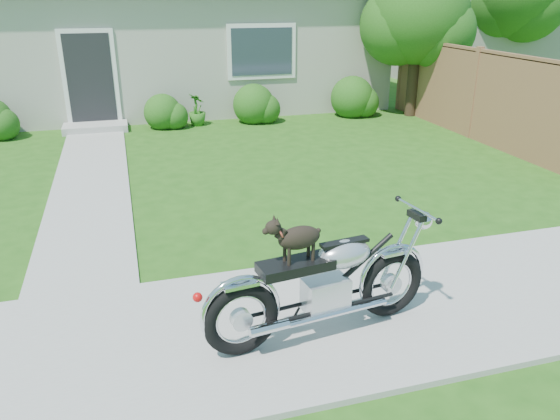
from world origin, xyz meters
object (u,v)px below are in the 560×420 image
object	(u,v)px
house	(146,23)
tree_near	(424,19)
motorcycle_with_dog	(325,282)
potted_plant_right	(197,110)
fence	(475,94)

from	to	relation	value
house	tree_near	size ratio (longest dim) A/B	3.45
house	tree_near	distance (m)	7.42
house	motorcycle_with_dog	xyz separation A→B (m)	(0.67, -12.28, -1.60)
potted_plant_right	motorcycle_with_dog	xyz separation A→B (m)	(-0.13, -8.84, 0.18)
house	motorcycle_with_dog	bearing A→B (deg)	-86.87
motorcycle_with_dog	fence	bearing A→B (deg)	39.55
motorcycle_with_dog	house	bearing A→B (deg)	85.69
house	fence	distance (m)	8.96
tree_near	motorcycle_with_dog	size ratio (longest dim) A/B	1.64
house	tree_near	world-z (taller)	house
tree_near	potted_plant_right	distance (m)	5.85
house	potted_plant_right	size ratio (longest dim) A/B	16.86
fence	potted_plant_right	distance (m)	6.20
fence	house	bearing A→B (deg)	135.26
fence	tree_near	bearing A→B (deg)	90.22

